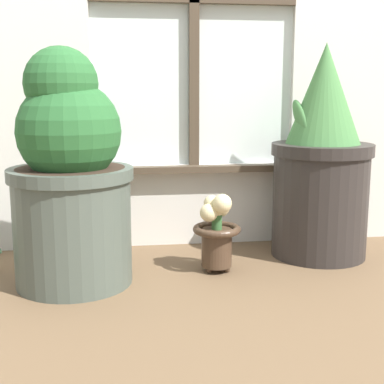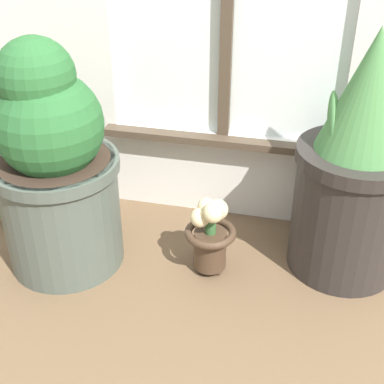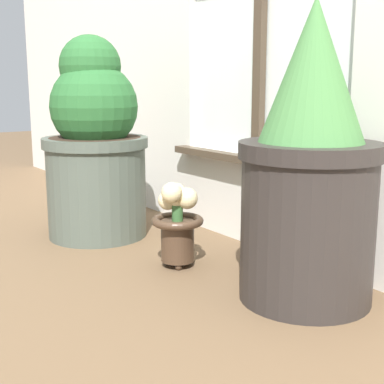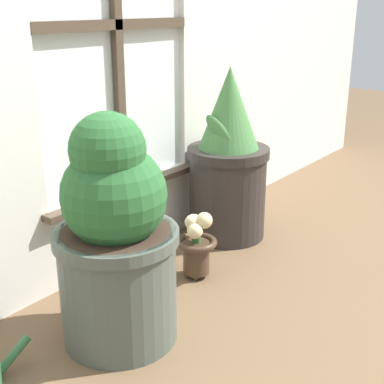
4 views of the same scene
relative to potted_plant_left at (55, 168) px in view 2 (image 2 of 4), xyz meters
The scene contains 4 objects.
ground_plane 0.56m from the potted_plant_left, 23.97° to the right, with size 10.00×10.00×0.00m, color brown.
potted_plant_left is the anchor object (origin of this frame).
potted_plant_right 0.86m from the potted_plant_left, 11.65° to the left, with size 0.35×0.35×0.74m.
flower_vase 0.49m from the potted_plant_left, ahead, with size 0.15×0.15×0.26m.
Camera 2 is at (0.27, -1.03, 1.06)m, focal length 50.00 mm.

